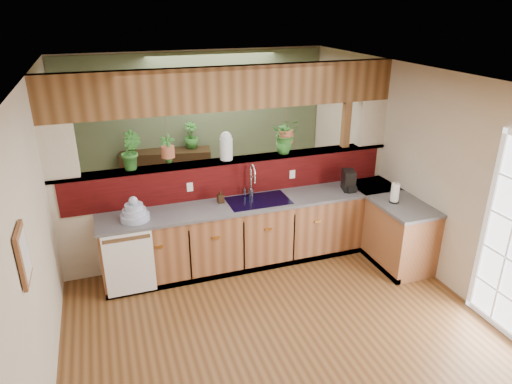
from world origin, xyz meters
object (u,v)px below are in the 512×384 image
object	(u,v)px
soap_dispenser	(221,196)
paper_towel	(395,193)
coffee_maker	(349,181)
shelving_console	(168,178)
dish_stack	(135,213)
glass_jar	(226,146)
faucet	(252,179)

from	to	relation	value
soap_dispenser	paper_towel	size ratio (longest dim) A/B	0.63
coffee_maker	shelving_console	bearing A→B (deg)	149.08
dish_stack	soap_dispenser	bearing A→B (deg)	7.96
shelving_console	glass_jar	bearing A→B (deg)	-63.27
faucet	glass_jar	xyz separation A→B (m)	(-0.28, 0.22, 0.43)
coffee_maker	paper_towel	distance (m)	0.67
paper_towel	faucet	bearing A→B (deg)	155.37
dish_stack	shelving_console	world-z (taller)	dish_stack
shelving_console	soap_dispenser	bearing A→B (deg)	-69.44
dish_stack	shelving_console	bearing A→B (deg)	72.75
coffee_maker	shelving_console	distance (m)	3.24
shelving_console	paper_towel	bearing A→B (deg)	-38.26
dish_stack	coffee_maker	world-z (taller)	dish_stack
soap_dispenser	coffee_maker	size ratio (longest dim) A/B	0.62
faucet	soap_dispenser	xyz separation A→B (m)	(-0.45, -0.06, -0.16)
coffee_maker	glass_jar	world-z (taller)	glass_jar
dish_stack	soap_dispenser	distance (m)	1.12
coffee_maker	glass_jar	bearing A→B (deg)	-178.99
faucet	dish_stack	bearing A→B (deg)	-172.29
coffee_maker	dish_stack	bearing A→B (deg)	-164.05
faucet	glass_jar	size ratio (longest dim) A/B	1.23
paper_towel	coffee_maker	bearing A→B (deg)	122.71
faucet	dish_stack	world-z (taller)	faucet
dish_stack	paper_towel	world-z (taller)	dish_stack
dish_stack	paper_towel	distance (m)	3.31
faucet	paper_towel	distance (m)	1.88
paper_towel	glass_jar	bearing A→B (deg)	153.24
paper_towel	glass_jar	distance (m)	2.29
dish_stack	paper_towel	bearing A→B (deg)	-9.95
shelving_console	coffee_maker	bearing A→B (deg)	-36.50
soap_dispenser	shelving_console	distance (m)	2.26
faucet	coffee_maker	distance (m)	1.37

